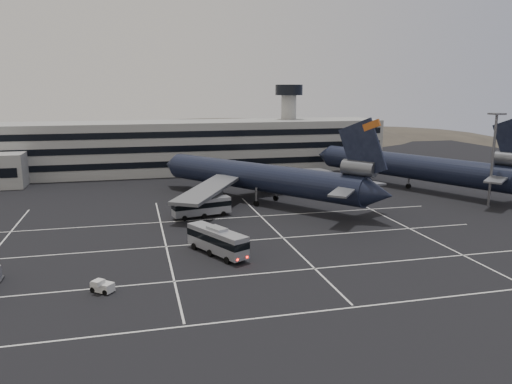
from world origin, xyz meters
TOP-DOWN VIEW (x-y plane):
  - ground at (0.00, 0.00)m, footprint 260.00×260.00m
  - lane_markings at (0.95, 0.72)m, footprint 90.00×55.62m
  - terminal at (-2.95, 71.14)m, footprint 125.00×26.00m
  - hills at (17.99, 170.00)m, footprint 352.00×180.00m
  - lightpole_right at (58.00, 15.00)m, footprint 2.40×2.40m
  - trijet_main at (14.84, 28.99)m, footprint 39.87×49.30m
  - trijet_far at (52.40, 33.87)m, footprint 32.48×53.95m
  - bus_near at (0.72, -1.39)m, footprint 7.35×11.23m
  - bus_far at (1.53, 19.95)m, footprint 10.94×4.70m
  - tug_b at (-14.14, -11.28)m, footprint 2.87×2.74m

SIDE VIEW (x-z plane):
  - hills at x=17.99m, z-range -34.07..9.93m
  - ground at x=0.00m, z-range 0.00..0.00m
  - lane_markings at x=0.95m, z-range 0.00..0.01m
  - tug_b at x=-14.14m, z-range -0.09..1.51m
  - bus_far at x=1.53m, z-range 0.18..3.94m
  - bus_near at x=0.72m, z-range 0.19..4.16m
  - trijet_main at x=14.84m, z-range -3.79..14.29m
  - trijet_far at x=52.40m, z-range -3.61..14.47m
  - terminal at x=-2.95m, z-range -5.07..18.93m
  - lightpole_right at x=58.00m, z-range 2.68..20.95m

